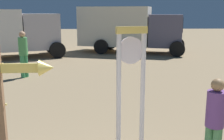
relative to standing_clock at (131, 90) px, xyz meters
The scene contains 5 objects.
standing_clock is the anchor object (origin of this frame).
arrow_sign 1.71m from the standing_clock, behind, with size 0.90×0.26×2.12m.
person_near_clock 1.52m from the standing_clock, ahead, with size 0.30×0.30×1.54m.
person_distant 7.69m from the standing_clock, 117.11° to the left, with size 0.35×0.35×1.83m.
box_truck_near 13.55m from the standing_clock, 84.66° to the left, with size 6.97×4.06×2.87m.
Camera 1 is at (-0.12, -1.73, 2.57)m, focal length 43.62 mm.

